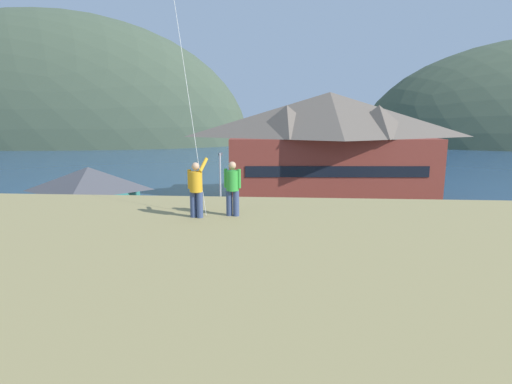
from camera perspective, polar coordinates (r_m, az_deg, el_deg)
name	(u,v)px	position (r m, az deg, el deg)	size (l,w,h in m)	color
ground_plane	(260,278)	(23.82, 0.61, -12.04)	(600.00, 600.00, 0.00)	#66604C
parking_lot_pad	(265,249)	(28.47, 1.22, -8.06)	(40.00, 20.00, 0.10)	gray
bay_water	(278,162)	(82.45, 3.10, 4.31)	(360.00, 84.00, 0.03)	navy
far_hill_west_ridge	(44,143)	(158.38, -27.83, 6.17)	(142.16, 63.85, 87.24)	#42513D
harbor_lodge	(329,143)	(45.12, 10.29, 6.84)	(23.31, 13.18, 11.76)	brown
storage_shed_near_lot	(90,202)	(32.53, -22.44, -1.35)	(7.46, 6.32, 5.52)	#338475
storage_shed_waterside	(278,176)	(47.35, 3.18, 2.32)	(5.26, 5.29, 4.44)	#474C56
wharf_dock	(279,177)	(59.21, 3.35, 2.10)	(3.20, 14.65, 0.70)	#70604C
moored_boat_wharfside	(256,176)	(57.99, 0.05, 2.31)	(2.40, 6.34, 2.16)	#A8A399
moored_boat_outer_mooring	(304,179)	(55.04, 6.81, 1.78)	(2.22, 6.52, 2.16)	#23564C
parked_car_front_row_end	(217,252)	(24.88, -5.52, -8.45)	(4.33, 2.32, 1.82)	#B28923
parked_car_mid_row_far	(404,230)	(31.21, 20.25, -5.10)	(4.23, 2.12, 1.82)	navy
parked_car_mid_row_center	(434,265)	(24.76, 23.96, -9.46)	(4.25, 2.15, 1.82)	navy
parked_car_corner_spot	(339,262)	(23.64, 11.75, -9.68)	(4.36, 2.38, 1.82)	#236633
parked_car_back_row_right	(27,256)	(27.72, -29.71, -7.84)	(4.23, 2.12, 1.82)	slate
parked_car_mid_row_near	(267,229)	(29.47, 1.60, -5.34)	(4.35, 2.35, 1.82)	#9EA3A8
parked_car_front_row_red	(193,227)	(30.42, -8.97, -4.95)	(4.30, 2.25, 1.82)	black
parked_car_front_row_silver	(509,262)	(27.32, 32.23, -8.35)	(4.23, 2.11, 1.82)	#9EA3A8
parked_car_lone_by_shed	(106,257)	(25.56, -20.57, -8.58)	(4.33, 2.33, 1.82)	red
parking_light_pole	(220,184)	(33.36, -5.08, 1.15)	(0.24, 0.78, 6.14)	#ADADB2
person_kite_flyer	(196,188)	(12.63, -8.50, 0.62)	(0.60, 0.62, 1.86)	#384770
person_companion	(232,187)	(12.72, -3.36, 0.72)	(0.54, 0.40, 1.74)	#384770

